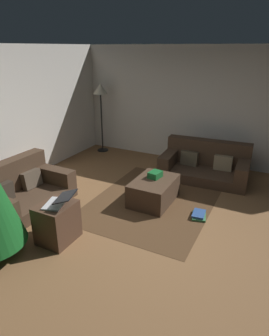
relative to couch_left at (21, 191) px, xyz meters
name	(u,v)px	position (x,y,z in m)	size (l,w,h in m)	color
ground_plane	(151,228)	(0.37, -2.26, -0.28)	(6.40, 6.40, 0.00)	brown
corner_partition	(210,107)	(3.51, -2.26, 1.02)	(0.12, 6.40, 2.60)	silver
couch_left	(21,191)	(0.00, 0.00, 0.00)	(1.54, 0.98, 0.77)	#473323
couch_right	(205,165)	(2.64, -2.48, -0.01)	(1.02, 1.78, 0.74)	#473323
ottoman	(154,191)	(1.16, -1.95, -0.07)	(0.92, 0.64, 0.42)	#473323
gift_box	(155,175)	(1.27, -1.93, 0.19)	(0.24, 0.18, 0.11)	#19662D
tv_remote	(158,175)	(1.38, -1.94, 0.15)	(0.05, 0.16, 0.02)	black
side_table	(57,222)	(-0.48, -1.21, 0.00)	(0.52, 0.44, 0.57)	#4C3323
laptop	(59,201)	(-0.46, -1.26, 0.34)	(0.46, 0.48, 0.18)	silver
book_stack	(199,215)	(1.02, -2.81, -0.25)	(0.34, 0.28, 0.07)	#387A47
corner_lamp	(101,94)	(3.12, 0.36, 1.18)	(0.36, 0.36, 1.71)	black
area_rug	(153,201)	(1.16, -1.95, -0.28)	(2.60, 2.00, 0.01)	brown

